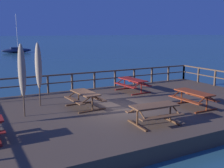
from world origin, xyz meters
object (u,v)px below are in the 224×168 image
(picnic_table_front_left, at_px, (85,96))
(patio_umbrella_short_back, at_px, (22,71))
(patio_umbrella_short_mid, at_px, (38,66))
(picnic_table_mid_centre, at_px, (194,96))
(picnic_table_back_left, at_px, (133,82))
(sailboat_distant, at_px, (16,50))
(picnic_table_front_right, at_px, (154,110))

(picnic_table_front_left, bearing_deg, patio_umbrella_short_back, -178.62)
(patio_umbrella_short_mid, bearing_deg, picnic_table_mid_centre, -30.06)
(picnic_table_back_left, height_order, picnic_table_front_left, same)
(picnic_table_front_left, bearing_deg, patio_umbrella_short_mid, 143.50)
(patio_umbrella_short_mid, relative_size, patio_umbrella_short_back, 0.99)
(patio_umbrella_short_mid, height_order, patio_umbrella_short_back, patio_umbrella_short_back)
(patio_umbrella_short_mid, bearing_deg, sailboat_distant, 82.44)
(picnic_table_front_right, bearing_deg, patio_umbrella_short_mid, 125.01)
(picnic_table_front_right, distance_m, patio_umbrella_short_back, 5.71)
(picnic_table_mid_centre, distance_m, picnic_table_front_left, 5.23)
(picnic_table_back_left, distance_m, picnic_table_front_left, 4.45)
(picnic_table_mid_centre, xyz_separation_m, patio_umbrella_short_back, (-7.50, 2.33, 1.43))
(picnic_table_mid_centre, height_order, picnic_table_back_left, same)
(patio_umbrella_short_mid, bearing_deg, picnic_table_front_right, -54.99)
(picnic_table_back_left, bearing_deg, patio_umbrella_short_back, -162.95)
(picnic_table_mid_centre, bearing_deg, picnic_table_front_left, 152.75)
(patio_umbrella_short_mid, bearing_deg, picnic_table_back_left, 6.55)
(picnic_table_mid_centre, xyz_separation_m, sailboat_distant, (-0.43, 49.29, -0.66))
(picnic_table_back_left, xyz_separation_m, patio_umbrella_short_mid, (-5.80, -0.67, 1.41))
(picnic_table_front_left, height_order, patio_umbrella_short_mid, patio_umbrella_short_mid)
(picnic_table_back_left, xyz_separation_m, picnic_table_front_right, (-2.43, -5.47, -0.00))
(picnic_table_back_left, height_order, patio_umbrella_short_back, patio_umbrella_short_back)
(patio_umbrella_short_mid, relative_size, sailboat_distant, 0.40)
(picnic_table_front_left, xyz_separation_m, sailboat_distant, (4.22, 46.90, -0.66))
(picnic_table_mid_centre, height_order, picnic_table_front_right, same)
(patio_umbrella_short_back, height_order, sailboat_distant, sailboat_distant)
(picnic_table_front_left, bearing_deg, picnic_table_mid_centre, -27.25)
(picnic_table_front_left, distance_m, patio_umbrella_short_back, 3.19)
(picnic_table_mid_centre, xyz_separation_m, picnic_table_front_right, (-3.12, -1.05, -0.00))
(patio_umbrella_short_mid, bearing_deg, patio_umbrella_short_back, -125.58)
(picnic_table_back_left, height_order, picnic_table_front_right, same)
(picnic_table_mid_centre, height_order, sailboat_distant, sailboat_distant)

